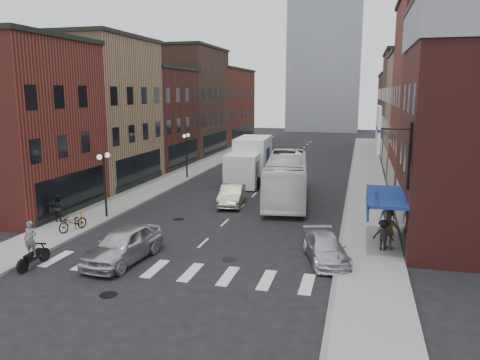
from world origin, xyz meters
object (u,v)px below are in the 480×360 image
at_px(streetlamp_near, 104,173).
at_px(billboard_sign, 380,130).
at_px(ped_right_a, 383,235).
at_px(bike_rack, 78,221).
at_px(ped_right_c, 387,217).
at_px(sedan_left_far, 232,195).
at_px(motorcycle_rider, 32,246).
at_px(box_truck, 250,161).
at_px(streetlamp_far, 186,147).
at_px(sedan_left_near, 123,245).
at_px(ped_left_solo, 58,208).
at_px(ped_right_b, 389,231).
at_px(transit_bus, 286,178).
at_px(curb_car, 326,249).
at_px(parked_bicycle, 73,222).

bearing_deg(streetlamp_near, billboard_sign, -12.35).
bearing_deg(billboard_sign, ped_right_a, 69.41).
bearing_deg(bike_rack, ped_right_a, 1.58).
bearing_deg(ped_right_c, streetlamp_near, -15.76).
xyz_separation_m(streetlamp_near, sedan_left_far, (6.60, 5.46, -2.20)).
bearing_deg(motorcycle_rider, box_truck, 71.63).
bearing_deg(ped_right_a, ped_right_c, -85.54).
xyz_separation_m(streetlamp_far, sedan_left_near, (4.69, -20.50, -2.09)).
xyz_separation_m(bike_rack, ped_left_solo, (-2.00, 1.02, 0.43)).
distance_m(sedan_left_far, ped_right_a, 12.52).
bearing_deg(ped_right_b, sedan_left_far, -8.09).
xyz_separation_m(motorcycle_rider, ped_right_b, (15.63, 6.21, 0.08)).
distance_m(streetlamp_far, motorcycle_rider, 22.34).
distance_m(box_truck, transit_bus, 7.44).
distance_m(sedan_left_far, ped_left_solo, 11.34).
height_order(billboard_sign, transit_bus, billboard_sign).
height_order(bike_rack, box_truck, box_truck).
bearing_deg(sedan_left_far, streetlamp_far, 119.88).
bearing_deg(streetlamp_far, ped_right_a, -44.62).
height_order(curb_car, parked_bicycle, curb_car).
bearing_deg(sedan_left_near, streetlamp_far, 108.07).
distance_m(box_truck, ped_right_b, 19.48).
relative_size(billboard_sign, ped_left_solo, 2.23).
xyz_separation_m(streetlamp_far, box_truck, (5.86, 0.12, -1.03)).
distance_m(sedan_left_near, ped_right_b, 12.85).
bearing_deg(parked_bicycle, curb_car, 14.24).
bearing_deg(parked_bicycle, transit_bus, 65.31).
bearing_deg(transit_bus, streetlamp_far, 141.97).
relative_size(bike_rack, sedan_left_near, 0.17).
distance_m(transit_bus, ped_right_a, 12.09).
height_order(ped_right_b, ped_right_c, ped_right_b).
xyz_separation_m(sedan_left_far, parked_bicycle, (-6.81, -8.66, -0.07)).
bearing_deg(box_truck, streetlamp_far, 177.66).
distance_m(parked_bicycle, ped_left_solo, 2.52).
bearing_deg(ped_right_a, ped_right_b, -130.80).
xyz_separation_m(sedan_left_near, ped_right_c, (12.09, 7.21, 0.24)).
xyz_separation_m(streetlamp_near, motorcycle_rider, (1.10, -8.23, -1.90)).
height_order(streetlamp_near, motorcycle_rider, streetlamp_near).
relative_size(transit_bus, sedan_left_far, 2.76).
distance_m(bike_rack, sedan_left_far, 10.63).
bearing_deg(box_truck, ped_right_c, -54.41).
height_order(transit_bus, ped_right_c, transit_bus).
bearing_deg(motorcycle_rider, streetlamp_near, 91.25).
relative_size(sedan_left_far, curb_car, 1.03).
bearing_deg(streetlamp_near, curb_car, -16.47).
bearing_deg(ped_right_c, sedan_left_near, 12.64).
relative_size(curb_car, parked_bicycle, 2.25).
height_order(billboard_sign, curb_car, billboard_sign).
distance_m(motorcycle_rider, ped_right_c, 18.05).
distance_m(curb_car, ped_right_b, 3.60).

